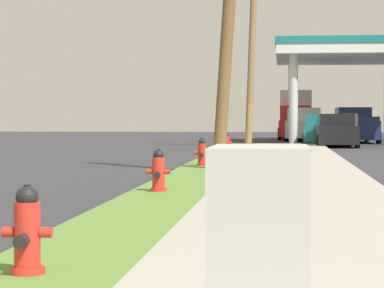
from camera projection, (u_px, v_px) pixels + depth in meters
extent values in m
cylinder|color=red|center=(27.00, 270.00, 7.26)|extent=(0.29, 0.29, 0.06)
cylinder|color=red|center=(27.00, 238.00, 7.26)|extent=(0.22, 0.22, 0.60)
sphere|color=black|center=(27.00, 197.00, 7.25)|extent=(0.19, 0.19, 0.19)
cylinder|color=black|center=(27.00, 188.00, 7.24)|extent=(0.06, 0.06, 0.05)
cylinder|color=red|center=(9.00, 232.00, 7.27)|extent=(0.10, 0.09, 0.09)
cylinder|color=red|center=(46.00, 232.00, 7.24)|extent=(0.10, 0.09, 0.09)
cylinder|color=black|center=(21.00, 241.00, 7.09)|extent=(0.11, 0.12, 0.11)
cylinder|color=red|center=(158.00, 189.00, 15.35)|extent=(0.29, 0.29, 0.06)
cylinder|color=red|center=(158.00, 174.00, 15.34)|extent=(0.22, 0.22, 0.60)
sphere|color=black|center=(158.00, 155.00, 15.33)|extent=(0.19, 0.19, 0.19)
cylinder|color=black|center=(158.00, 150.00, 15.33)|extent=(0.06, 0.06, 0.05)
cylinder|color=red|center=(149.00, 171.00, 15.36)|extent=(0.10, 0.09, 0.09)
cylinder|color=red|center=(167.00, 172.00, 15.32)|extent=(0.10, 0.09, 0.09)
cylinder|color=black|center=(157.00, 175.00, 15.17)|extent=(0.11, 0.12, 0.11)
cylinder|color=red|center=(202.00, 165.00, 23.42)|extent=(0.29, 0.29, 0.06)
cylinder|color=red|center=(202.00, 154.00, 23.41)|extent=(0.22, 0.22, 0.60)
sphere|color=black|center=(202.00, 142.00, 23.40)|extent=(0.19, 0.19, 0.19)
cylinder|color=black|center=(202.00, 139.00, 23.39)|extent=(0.06, 0.06, 0.05)
cylinder|color=red|center=(196.00, 153.00, 23.42)|extent=(0.10, 0.09, 0.09)
cylinder|color=red|center=(208.00, 153.00, 23.39)|extent=(0.10, 0.09, 0.09)
cylinder|color=black|center=(201.00, 155.00, 23.24)|extent=(0.11, 0.12, 0.11)
cylinder|color=red|center=(227.00, 151.00, 32.52)|extent=(0.29, 0.29, 0.06)
cylinder|color=red|center=(227.00, 144.00, 32.51)|extent=(0.22, 0.22, 0.60)
sphere|color=black|center=(227.00, 135.00, 32.50)|extent=(0.19, 0.19, 0.19)
cylinder|color=black|center=(227.00, 133.00, 32.50)|extent=(0.06, 0.06, 0.05)
cylinder|color=red|center=(222.00, 143.00, 32.53)|extent=(0.10, 0.09, 0.09)
cylinder|color=red|center=(231.00, 143.00, 32.50)|extent=(0.10, 0.09, 0.09)
cylinder|color=black|center=(226.00, 144.00, 32.34)|extent=(0.11, 0.12, 0.11)
cylinder|color=brown|center=(229.00, 4.00, 21.80)|extent=(0.96, 0.62, 8.27)
cylinder|color=#937047|center=(252.00, 44.00, 40.79)|extent=(0.80, 0.76, 9.46)
cube|color=#B7B7B2|center=(260.00, 273.00, 4.03)|extent=(0.44, 0.69, 1.17)
cylinder|color=silver|center=(294.00, 100.00, 44.46)|extent=(0.44, 0.44, 4.61)
cylinder|color=silver|center=(292.00, 102.00, 52.86)|extent=(0.44, 0.44, 4.61)
cube|color=white|center=(345.00, 55.00, 48.29)|extent=(7.50, 10.24, 0.50)
cube|color=#197A7F|center=(345.00, 47.00, 48.27)|extent=(7.60, 10.34, 0.36)
cube|color=#47474C|center=(350.00, 129.00, 44.22)|extent=(0.70, 1.10, 1.60)
cube|color=#47474C|center=(339.00, 127.00, 52.61)|extent=(0.70, 1.10, 1.60)
cube|color=black|center=(336.00, 135.00, 41.55)|extent=(1.85, 4.51, 0.85)
cube|color=black|center=(336.00, 120.00, 41.30)|extent=(1.62, 2.04, 0.56)
cylinder|color=black|center=(316.00, 140.00, 43.33)|extent=(0.22, 0.60, 0.60)
cylinder|color=black|center=(351.00, 140.00, 43.17)|extent=(0.22, 0.60, 0.60)
cylinder|color=black|center=(319.00, 142.00, 39.95)|extent=(0.22, 0.60, 0.60)
cylinder|color=black|center=(357.00, 142.00, 39.79)|extent=(0.22, 0.60, 0.60)
cube|color=#197075|center=(322.00, 133.00, 45.08)|extent=(2.02, 4.58, 0.85)
cube|color=#197075|center=(322.00, 120.00, 44.84)|extent=(1.69, 2.09, 0.56)
cylinder|color=black|center=(306.00, 138.00, 46.90)|extent=(0.25, 0.61, 0.60)
cylinder|color=black|center=(338.00, 138.00, 46.64)|extent=(0.25, 0.61, 0.60)
cylinder|color=black|center=(305.00, 140.00, 43.54)|extent=(0.25, 0.61, 0.60)
cylinder|color=black|center=(340.00, 140.00, 43.28)|extent=(0.25, 0.61, 0.60)
cube|color=navy|center=(355.00, 130.00, 48.57)|extent=(2.27, 5.49, 1.00)
cube|color=navy|center=(353.00, 114.00, 49.51)|extent=(1.94, 2.14, 0.76)
cube|color=navy|center=(358.00, 119.00, 47.36)|extent=(2.02, 3.01, 0.24)
cylinder|color=black|center=(334.00, 135.00, 50.77)|extent=(0.26, 0.77, 0.76)
cylinder|color=black|center=(367.00, 135.00, 50.67)|extent=(0.26, 0.77, 0.76)
cylinder|color=black|center=(343.00, 137.00, 46.48)|extent=(0.26, 0.77, 0.76)
cylinder|color=black|center=(379.00, 137.00, 46.38)|extent=(0.26, 0.77, 0.76)
cube|color=red|center=(296.00, 128.00, 55.54)|extent=(2.19, 6.46, 1.00)
cube|color=white|center=(296.00, 106.00, 56.26)|extent=(2.08, 4.03, 1.90)
cube|color=red|center=(296.00, 113.00, 53.49)|extent=(1.90, 2.10, 0.90)
cylinder|color=black|center=(311.00, 134.00, 52.80)|extent=(0.24, 0.77, 0.76)
cylinder|color=black|center=(280.00, 134.00, 53.06)|extent=(0.24, 0.77, 0.76)
cylinder|color=black|center=(311.00, 133.00, 58.05)|extent=(0.24, 0.77, 0.76)
cylinder|color=black|center=(282.00, 133.00, 58.31)|extent=(0.24, 0.77, 0.76)
cube|color=white|center=(306.00, 129.00, 52.31)|extent=(2.49, 5.56, 1.00)
cube|color=white|center=(305.00, 114.00, 51.33)|extent=(2.02, 2.21, 0.76)
cube|color=white|center=(307.00, 119.00, 53.45)|extent=(2.14, 3.08, 0.24)
cylinder|color=black|center=(320.00, 135.00, 50.02)|extent=(0.29, 0.78, 0.76)
cylinder|color=black|center=(287.00, 135.00, 50.40)|extent=(0.29, 0.78, 0.76)
cylinder|color=black|center=(323.00, 134.00, 54.24)|extent=(0.29, 0.78, 0.76)
cylinder|color=black|center=(293.00, 134.00, 54.61)|extent=(0.29, 0.78, 0.76)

